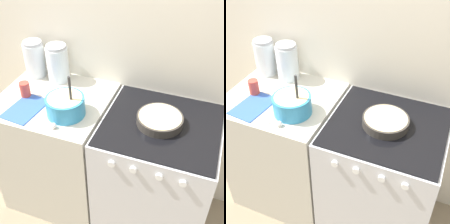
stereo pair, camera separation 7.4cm
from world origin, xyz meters
TOP-DOWN VIEW (x-y plane):
  - wall_back at (0.00, 0.69)m, footprint 4.46×0.05m
  - countertop_cabinet at (-0.36, 0.33)m, footprint 0.73×0.66m
  - stove at (0.37, 0.33)m, footprint 0.72×0.68m
  - mixing_bowl at (-0.21, 0.22)m, footprint 0.24×0.24m
  - baking_pan at (0.36, 0.33)m, footprint 0.28×0.28m
  - storage_jar_left at (-0.62, 0.56)m, footprint 0.15×0.15m
  - storage_jar_middle at (-0.43, 0.56)m, footprint 0.15×0.15m
  - tin_can at (-0.54, 0.30)m, footprint 0.07×0.07m
  - recipe_page at (-0.47, 0.17)m, footprint 0.22×0.31m
  - measuring_spoon at (-0.23, 0.07)m, footprint 0.12×0.04m

SIDE VIEW (x-z plane):
  - stove at x=0.37m, z-range 0.00..0.94m
  - countertop_cabinet at x=-0.36m, z-range 0.00..0.94m
  - recipe_page at x=-0.47m, z-range 0.94..0.95m
  - measuring_spoon at x=-0.23m, z-range 0.94..0.97m
  - baking_pan at x=0.36m, z-range 0.94..1.00m
  - tin_can at x=-0.54m, z-range 0.94..1.04m
  - mixing_bowl at x=-0.21m, z-range 0.87..1.15m
  - storage_jar_left at x=-0.62m, z-range 0.92..1.18m
  - storage_jar_middle at x=-0.43m, z-range 0.92..1.19m
  - wall_back at x=0.00m, z-range 0.00..2.40m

